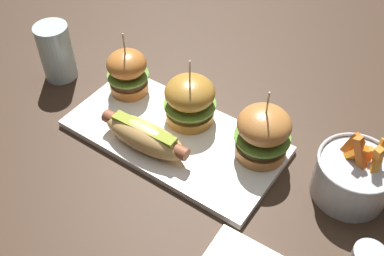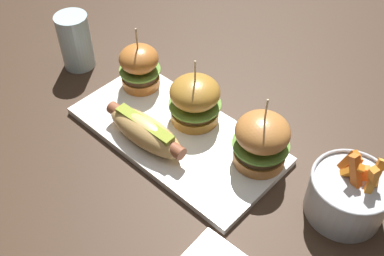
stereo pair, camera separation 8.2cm
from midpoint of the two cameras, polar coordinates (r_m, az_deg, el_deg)
ground_plane at (r=0.88m, az=0.71°, el=-1.29°), size 3.00×3.00×0.00m
platter_main at (r=0.87m, az=0.71°, el=-0.98°), size 0.41×0.20×0.01m
hot_dog at (r=0.83m, az=-3.06°, el=-0.50°), size 0.18×0.06×0.05m
slider_left at (r=0.94m, az=-4.05°, el=7.51°), size 0.09×0.09×0.14m
slider_center at (r=0.87m, az=2.86°, el=3.52°), size 0.10×0.10×0.14m
slider_right at (r=0.80m, az=11.53°, el=-1.67°), size 0.10×0.10×0.15m
fries_bucket at (r=0.80m, az=21.65°, el=-7.82°), size 0.13×0.13×0.13m
water_glass at (r=1.03m, az=-12.05°, el=10.39°), size 0.07×0.07×0.12m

